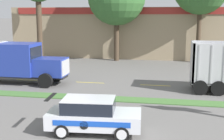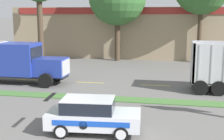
% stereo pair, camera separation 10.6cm
% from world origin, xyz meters
% --- Properties ---
extents(grass_verge, '(120.00, 1.27, 0.06)m').
position_xyz_m(grass_verge, '(0.00, 10.13, 0.03)').
color(grass_verge, '#477538').
rests_on(grass_verge, ground_plane).
extents(centre_line_3, '(2.40, 0.14, 0.01)m').
position_xyz_m(centre_line_3, '(-8.09, 14.77, 0.00)').
color(centre_line_3, yellow).
rests_on(centre_line_3, ground_plane).
extents(centre_line_4, '(2.40, 0.14, 0.01)m').
position_xyz_m(centre_line_4, '(-2.69, 14.77, 0.00)').
color(centre_line_4, yellow).
rests_on(centre_line_4, ground_plane).
extents(centre_line_5, '(2.40, 0.14, 0.01)m').
position_xyz_m(centre_line_5, '(2.71, 14.77, 0.00)').
color(centre_line_5, yellow).
rests_on(centre_line_5, ground_plane).
extents(dump_truck_lead, '(11.83, 2.71, 3.73)m').
position_xyz_m(dump_truck_lead, '(-9.21, 13.49, 1.70)').
color(dump_truck_lead, black).
rests_on(dump_truck_lead, ground_plane).
extents(rally_car, '(4.59, 2.26, 1.74)m').
position_xyz_m(rally_car, '(0.26, 4.14, 0.88)').
color(rally_car, silver).
rests_on(rally_car, ground_plane).
extents(store_building_backdrop, '(40.53, 12.10, 6.40)m').
position_xyz_m(store_building_backdrop, '(3.54, 34.29, 3.21)').
color(store_building_backdrop, '#9E896B').
rests_on(store_building_backdrop, ground_plane).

